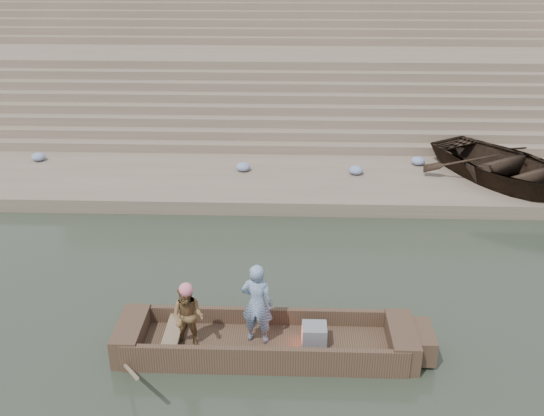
# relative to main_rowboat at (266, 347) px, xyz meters

# --- Properties ---
(ground) EXTENTS (120.00, 120.00, 0.00)m
(ground) POSITION_rel_main_rowboat_xyz_m (2.19, -0.04, -0.11)
(ground) COLOR #293226
(ground) RESTS_ON ground
(lower_landing) EXTENTS (32.00, 4.00, 0.40)m
(lower_landing) POSITION_rel_main_rowboat_xyz_m (2.19, 7.96, 0.09)
(lower_landing) COLOR gray
(lower_landing) RESTS_ON ground
(mid_landing) EXTENTS (32.00, 3.00, 2.80)m
(mid_landing) POSITION_rel_main_rowboat_xyz_m (2.19, 15.46, 1.29)
(mid_landing) COLOR gray
(mid_landing) RESTS_ON ground
(upper_landing) EXTENTS (32.00, 3.00, 5.20)m
(upper_landing) POSITION_rel_main_rowboat_xyz_m (2.19, 22.46, 2.49)
(upper_landing) COLOR gray
(upper_landing) RESTS_ON ground
(ghat_steps) EXTENTS (32.00, 11.00, 5.20)m
(ghat_steps) POSITION_rel_main_rowboat_xyz_m (2.19, 17.15, 1.69)
(ghat_steps) COLOR gray
(ghat_steps) RESTS_ON ground
(main_rowboat) EXTENTS (5.00, 1.30, 0.22)m
(main_rowboat) POSITION_rel_main_rowboat_xyz_m (0.00, 0.00, 0.00)
(main_rowboat) COLOR brown
(main_rowboat) RESTS_ON ground
(rowboat_trim) EXTENTS (6.04, 2.63, 1.98)m
(rowboat_trim) POSITION_rel_main_rowboat_xyz_m (0.21, -0.01, 0.20)
(rowboat_trim) COLOR brown
(rowboat_trim) RESTS_ON ground
(standing_man) EXTENTS (0.66, 0.50, 1.64)m
(standing_man) POSITION_rel_main_rowboat_xyz_m (-0.16, 0.07, 0.93)
(standing_man) COLOR navy
(standing_man) RESTS_ON main_rowboat
(rowing_man) EXTENTS (0.74, 0.64, 1.31)m
(rowing_man) POSITION_rel_main_rowboat_xyz_m (-1.41, -0.17, 0.76)
(rowing_man) COLOR #267231
(rowing_man) RESTS_ON main_rowboat
(television) EXTENTS (0.46, 0.42, 0.40)m
(television) POSITION_rel_main_rowboat_xyz_m (0.90, 0.00, 0.31)
(television) COLOR slate
(television) RESTS_ON main_rowboat
(beached_rowboat) EXTENTS (5.74, 6.17, 1.04)m
(beached_rowboat) POSITION_rel_main_rowboat_xyz_m (6.86, 7.74, 0.81)
(beached_rowboat) COLOR #2D2116
(beached_rowboat) RESTS_ON lower_landing
(cloth_bundles) EXTENTS (17.59, 1.74, 0.26)m
(cloth_bundles) POSITION_rel_main_rowboat_xyz_m (1.46, 8.55, 0.42)
(cloth_bundles) COLOR #3F5999
(cloth_bundles) RESTS_ON lower_landing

